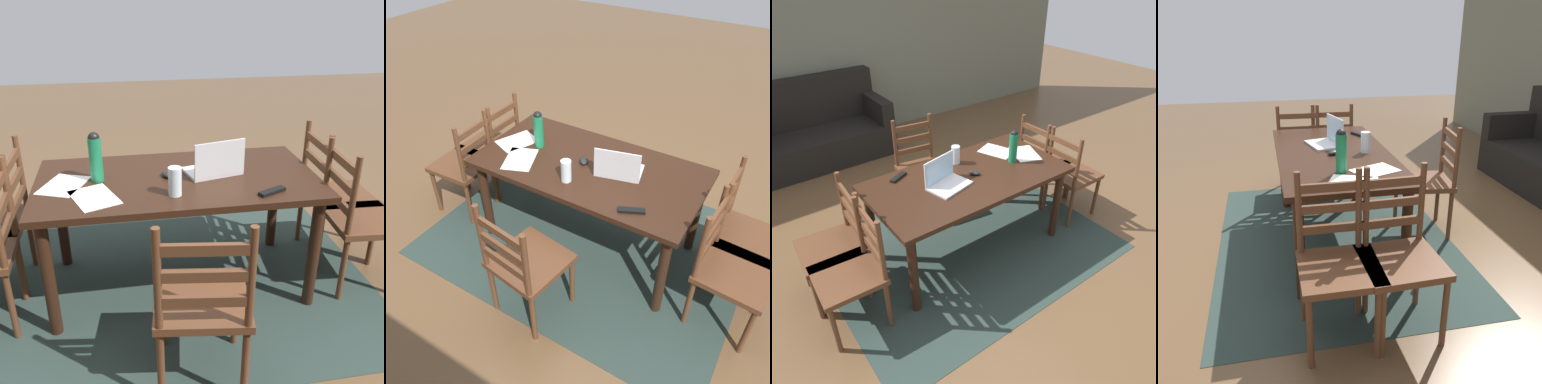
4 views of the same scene
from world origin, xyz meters
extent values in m
plane|color=brown|center=(0.00, 0.00, 0.00)|extent=(14.00, 14.00, 0.00)
cube|color=#283833|center=(0.00, 0.00, 0.00)|extent=(2.48, 1.87, 0.01)
cube|color=black|center=(0.00, 0.00, 0.73)|extent=(1.66, 0.86, 0.04)
cylinder|color=black|center=(-0.75, -0.35, 0.36)|extent=(0.07, 0.07, 0.71)
cylinder|color=black|center=(0.75, -0.35, 0.36)|extent=(0.07, 0.07, 0.71)
cylinder|color=black|center=(-0.75, 0.35, 0.36)|extent=(0.07, 0.07, 0.71)
cylinder|color=black|center=(0.75, 0.35, 0.36)|extent=(0.07, 0.07, 0.71)
cube|color=#56331E|center=(-1.16, -0.17, 0.45)|extent=(0.46, 0.46, 0.04)
cylinder|color=#56331E|center=(-1.36, -0.35, 0.21)|extent=(0.04, 0.04, 0.43)
cylinder|color=#56331E|center=(-1.34, 0.03, 0.21)|extent=(0.04, 0.04, 0.43)
cylinder|color=#56331E|center=(-0.98, -0.37, 0.21)|extent=(0.04, 0.04, 0.43)
cylinder|color=#56331E|center=(-0.96, 0.01, 0.21)|extent=(0.04, 0.04, 0.43)
cylinder|color=#56331E|center=(-0.97, -0.37, 0.70)|extent=(0.04, 0.04, 0.50)
cylinder|color=#56331E|center=(-0.95, 0.01, 0.70)|extent=(0.04, 0.04, 0.50)
cube|color=#56331E|center=(-0.96, -0.18, 0.60)|extent=(0.04, 0.36, 0.05)
cube|color=#56331E|center=(-0.96, -0.18, 0.72)|extent=(0.04, 0.36, 0.05)
cube|color=#56331E|center=(-0.96, -0.18, 0.85)|extent=(0.04, 0.36, 0.05)
cylinder|color=#56331E|center=(0.96, 0.35, 0.21)|extent=(0.04, 0.04, 0.43)
cylinder|color=#56331E|center=(0.98, -0.03, 0.21)|extent=(0.04, 0.04, 0.43)
cylinder|color=#56331E|center=(0.97, -0.03, 0.70)|extent=(0.04, 0.04, 0.50)
cube|color=#56331E|center=(0.96, 0.16, 0.60)|extent=(0.04, 0.36, 0.05)
cube|color=#56331E|center=(0.96, 0.16, 0.72)|extent=(0.04, 0.36, 0.05)
cube|color=#56331E|center=(0.00, 0.76, 0.45)|extent=(0.50, 0.50, 0.04)
cylinder|color=#56331E|center=(0.16, 0.54, 0.21)|extent=(0.04, 0.04, 0.43)
cylinder|color=#56331E|center=(-0.21, 0.60, 0.21)|extent=(0.04, 0.04, 0.43)
cylinder|color=#56331E|center=(0.21, 0.92, 0.21)|extent=(0.04, 0.04, 0.43)
cylinder|color=#56331E|center=(-0.16, 0.97, 0.21)|extent=(0.04, 0.04, 0.43)
cylinder|color=#56331E|center=(0.22, 0.93, 0.70)|extent=(0.04, 0.04, 0.50)
cylinder|color=#56331E|center=(-0.16, 0.98, 0.70)|extent=(0.04, 0.04, 0.50)
cube|color=#56331E|center=(0.03, 0.96, 0.60)|extent=(0.36, 0.07, 0.05)
cube|color=#56331E|center=(0.03, 0.96, 0.72)|extent=(0.36, 0.07, 0.05)
cube|color=#56331E|center=(0.03, 0.96, 0.85)|extent=(0.36, 0.07, 0.05)
cylinder|color=#56331E|center=(0.97, 0.02, 0.21)|extent=(0.04, 0.04, 0.43)
cylinder|color=#56331E|center=(0.97, -0.36, 0.21)|extent=(0.04, 0.04, 0.43)
cylinder|color=#56331E|center=(0.96, 0.02, 0.70)|extent=(0.04, 0.04, 0.50)
cylinder|color=#56331E|center=(0.96, -0.36, 0.70)|extent=(0.04, 0.04, 0.50)
cube|color=#56331E|center=(0.96, -0.17, 0.60)|extent=(0.03, 0.36, 0.05)
cube|color=#56331E|center=(0.96, -0.17, 0.72)|extent=(0.03, 0.36, 0.05)
cube|color=#56331E|center=(0.96, -0.17, 0.85)|extent=(0.03, 0.36, 0.05)
cube|color=#56331E|center=(-1.16, 0.17, 0.45)|extent=(0.47, 0.47, 0.04)
cylinder|color=#56331E|center=(-1.36, 0.00, 0.21)|extent=(0.04, 0.04, 0.43)
cylinder|color=#56331E|center=(-0.98, -0.03, 0.21)|extent=(0.04, 0.04, 0.43)
cylinder|color=#56331E|center=(-0.96, 0.35, 0.21)|extent=(0.04, 0.04, 0.43)
cylinder|color=#56331E|center=(-0.97, -0.03, 0.70)|extent=(0.04, 0.04, 0.50)
cylinder|color=#56331E|center=(-0.95, 0.35, 0.70)|extent=(0.04, 0.04, 0.50)
cube|color=#56331E|center=(-0.96, 0.16, 0.60)|extent=(0.05, 0.36, 0.05)
cube|color=#56331E|center=(-0.96, 0.16, 0.72)|extent=(0.05, 0.36, 0.05)
cube|color=#56331E|center=(-0.96, 0.16, 0.85)|extent=(0.05, 0.36, 0.05)
cube|color=silver|center=(-0.22, -0.05, 0.76)|extent=(0.36, 0.29, 0.02)
cube|color=silver|center=(-0.24, 0.06, 0.87)|extent=(0.31, 0.09, 0.21)
cube|color=#A5CCEA|center=(-0.24, 0.05, 0.87)|extent=(0.29, 0.07, 0.19)
cylinder|color=#197247|center=(0.47, -0.03, 0.88)|extent=(0.07, 0.07, 0.26)
sphere|color=black|center=(0.47, -0.03, 1.01)|extent=(0.07, 0.07, 0.07)
cylinder|color=silver|center=(0.05, 0.24, 0.83)|extent=(0.07, 0.07, 0.16)
ellipsoid|color=black|center=(0.06, -0.01, 0.77)|extent=(0.10, 0.12, 0.03)
cube|color=black|center=(-0.48, 0.31, 0.76)|extent=(0.17, 0.11, 0.02)
cube|color=white|center=(0.48, 0.20, 0.76)|extent=(0.30, 0.35, 0.00)
cube|color=white|center=(0.66, 0.01, 0.76)|extent=(0.31, 0.35, 0.00)
camera|label=1|loc=(0.33, 2.38, 1.77)|focal=41.11mm
camera|label=2|loc=(-1.17, 2.10, 2.41)|focal=37.50mm
camera|label=3|loc=(-1.62, -2.13, 2.34)|focal=35.35mm
camera|label=4|loc=(3.00, -0.51, 1.66)|focal=38.29mm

